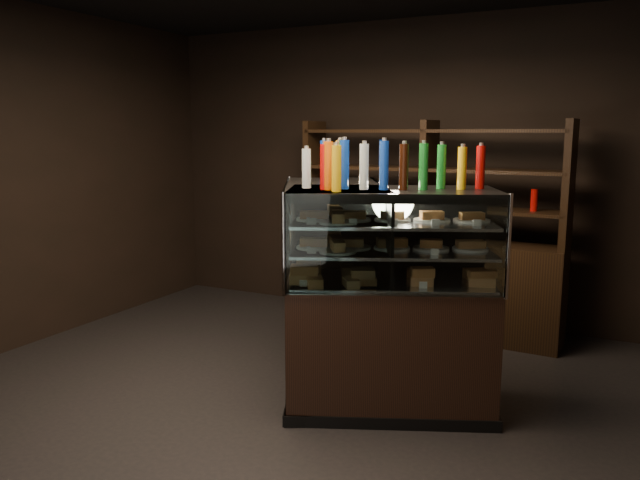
# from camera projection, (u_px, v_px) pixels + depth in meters

# --- Properties ---
(ground) EXTENTS (5.00, 5.00, 0.00)m
(ground) POSITION_uv_depth(u_px,v_px,m) (263.00, 397.00, 4.51)
(ground) COLOR black
(ground) RESTS_ON ground
(room_shell) EXTENTS (5.02, 5.02, 3.01)m
(room_shell) POSITION_uv_depth(u_px,v_px,m) (258.00, 124.00, 4.18)
(room_shell) COLOR black
(room_shell) RESTS_ON ground
(display_case) EXTENTS (1.93, 1.57, 1.53)m
(display_case) POSITION_uv_depth(u_px,v_px,m) (361.00, 328.00, 4.45)
(display_case) COLOR black
(display_case) RESTS_ON ground
(food_display) EXTENTS (1.53, 1.22, 0.47)m
(food_display) POSITION_uv_depth(u_px,v_px,m) (361.00, 235.00, 4.33)
(food_display) COLOR #DC934F
(food_display) RESTS_ON display_case
(bottles_top) EXTENTS (1.36, 1.07, 0.30)m
(bottles_top) POSITION_uv_depth(u_px,v_px,m) (363.00, 166.00, 4.25)
(bottles_top) COLOR #D8590A
(bottles_top) RESTS_ON display_case
(potted_conifer) EXTENTS (0.36, 0.36, 0.76)m
(potted_conifer) POSITION_uv_depth(u_px,v_px,m) (437.00, 333.00, 4.57)
(potted_conifer) COLOR black
(potted_conifer) RESTS_ON ground
(back_shelving) EXTENTS (2.54, 0.55, 2.00)m
(back_shelving) POSITION_uv_depth(u_px,v_px,m) (426.00, 268.00, 5.96)
(back_shelving) COLOR black
(back_shelving) RESTS_ON ground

